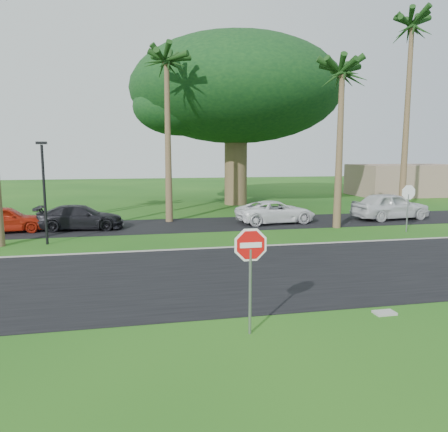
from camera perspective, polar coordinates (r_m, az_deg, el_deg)
name	(u,v)px	position (r m, az deg, el deg)	size (l,w,h in m)	color
ground	(207,294)	(13.13, -2.20, -10.17)	(120.00, 120.00, 0.00)	#144711
road	(198,275)	(15.01, -3.47, -7.76)	(120.00, 8.00, 0.02)	black
parking_strip	(171,225)	(25.21, -6.87, -1.24)	(120.00, 5.00, 0.02)	black
curb	(184,249)	(18.90, -5.23, -4.36)	(120.00, 0.12, 0.06)	gray
stop_sign_near	(250,259)	(9.91, 3.47, -5.63)	(1.05, 0.07, 2.62)	gray
stop_sign_far	(408,199)	(24.78, 22.92, 2.11)	(1.05, 0.07, 2.62)	gray
palm_center	(167,65)	(26.84, -7.52, 18.97)	(5.00, 5.00, 10.50)	brown
palm_right_near	(342,76)	(25.19, 15.18, 17.23)	(5.00, 5.00, 9.50)	brown
palm_right_far	(412,31)	(31.38, 23.33, 21.33)	(5.00, 5.00, 13.00)	brown
canopy_tree	(236,91)	(35.54, 1.58, 16.03)	(16.50, 16.50, 13.12)	brown
streetlight_right	(44,186)	(21.22, -22.45, 3.59)	(0.45, 0.25, 4.64)	black
building_far	(405,180)	(46.37, 22.60, 4.37)	(10.00, 6.00, 3.00)	gray
car_red	(5,219)	(25.48, -26.73, -0.41)	(1.65, 4.09, 1.39)	#AA200E
car_dark	(81,218)	(24.91, -18.22, -0.20)	(1.85, 4.54, 1.32)	black
car_minivan	(276,212)	(26.04, 6.79, 0.50)	(2.17, 4.71, 1.31)	white
car_pickup	(390,206)	(29.17, 20.90, 1.21)	(1.98, 4.93, 1.68)	silver
utility_slab	(384,313)	(12.34, 20.23, -11.78)	(0.55, 0.35, 0.06)	#9A9A93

